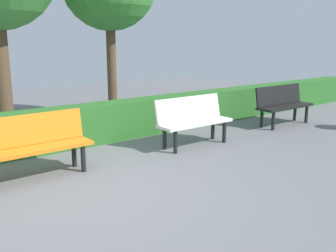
% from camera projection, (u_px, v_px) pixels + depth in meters
% --- Properties ---
extents(ground_plane, '(20.80, 20.80, 0.00)m').
position_uv_depth(ground_plane, '(85.00, 192.00, 4.78)').
color(ground_plane, slate).
extents(bench_black, '(1.49, 0.47, 0.86)m').
position_uv_depth(bench_black, '(283.00, 103.00, 8.44)').
color(bench_black, black).
rests_on(bench_black, ground_plane).
extents(bench_white, '(1.45, 0.48, 0.86)m').
position_uv_depth(bench_white, '(193.00, 119.00, 6.81)').
color(bench_white, white).
rests_on(bench_white, ground_plane).
extents(bench_orange, '(1.52, 0.48, 0.86)m').
position_uv_depth(bench_orange, '(34.00, 143.00, 5.22)').
color(bench_orange, orange).
rests_on(bench_orange, ground_plane).
extents(hedge_row, '(16.80, 0.52, 0.70)m').
position_uv_depth(hedge_row, '(94.00, 124.00, 7.01)').
color(hedge_row, '#2D6B28').
rests_on(hedge_row, ground_plane).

